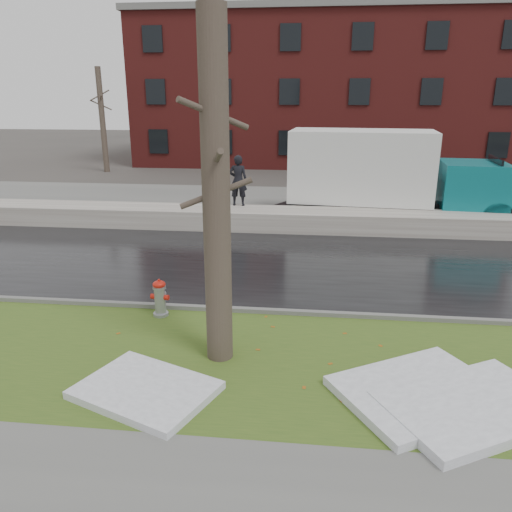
# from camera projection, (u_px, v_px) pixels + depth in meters

# --- Properties ---
(ground) EXTENTS (120.00, 120.00, 0.00)m
(ground) POSITION_uv_depth(u_px,v_px,m) (239.00, 333.00, 10.73)
(ground) COLOR #47423D
(ground) RESTS_ON ground
(verge) EXTENTS (60.00, 4.50, 0.04)m
(verge) POSITION_uv_depth(u_px,v_px,m) (230.00, 362.00, 9.54)
(verge) COLOR #35521B
(verge) RESTS_ON ground
(road) EXTENTS (60.00, 7.00, 0.03)m
(road) POSITION_uv_depth(u_px,v_px,m) (261.00, 264.00, 14.98)
(road) COLOR black
(road) RESTS_ON ground
(parking_lot) EXTENTS (60.00, 9.00, 0.03)m
(parking_lot) POSITION_uv_depth(u_px,v_px,m) (280.00, 205.00, 23.00)
(parking_lot) COLOR slate
(parking_lot) RESTS_ON ground
(curb) EXTENTS (60.00, 0.15, 0.14)m
(curb) POSITION_uv_depth(u_px,v_px,m) (246.00, 311.00, 11.65)
(curb) COLOR slate
(curb) RESTS_ON ground
(snowbank) EXTENTS (60.00, 1.60, 0.75)m
(snowbank) POSITION_uv_depth(u_px,v_px,m) (272.00, 219.00, 18.83)
(snowbank) COLOR #BBB6AB
(snowbank) RESTS_ON ground
(brick_building) EXTENTS (26.00, 12.00, 10.00)m
(brick_building) POSITION_uv_depth(u_px,v_px,m) (323.00, 92.00, 37.29)
(brick_building) COLOR maroon
(brick_building) RESTS_ON ground
(bg_tree_left) EXTENTS (1.40, 1.62, 6.50)m
(bg_tree_left) POSITION_uv_depth(u_px,v_px,m) (102.00, 119.00, 31.76)
(bg_tree_left) COLOR brown
(bg_tree_left) RESTS_ON ground
(bg_tree_center) EXTENTS (1.40, 1.62, 6.50)m
(bg_tree_center) POSITION_uv_depth(u_px,v_px,m) (208.00, 117.00, 34.89)
(bg_tree_center) COLOR brown
(bg_tree_center) RESTS_ON ground
(fire_hydrant) EXTENTS (0.43, 0.38, 0.89)m
(fire_hydrant) POSITION_uv_depth(u_px,v_px,m) (160.00, 296.00, 11.35)
(fire_hydrant) COLOR #94969B
(fire_hydrant) RESTS_ON verge
(tree) EXTENTS (1.28, 1.50, 6.23)m
(tree) POSITION_uv_depth(u_px,v_px,m) (216.00, 197.00, 8.74)
(tree) COLOR brown
(tree) RESTS_ON verge
(box_truck) EXTENTS (10.73, 3.24, 3.55)m
(box_truck) POSITION_uv_depth(u_px,v_px,m) (389.00, 174.00, 19.70)
(box_truck) COLOR black
(box_truck) RESTS_ON ground
(worker) EXTENTS (0.71, 0.47, 1.94)m
(worker) POSITION_uv_depth(u_px,v_px,m) (238.00, 181.00, 19.13)
(worker) COLOR black
(worker) RESTS_ON snowbank
(snow_patch_near) EXTENTS (3.26, 3.05, 0.16)m
(snow_patch_near) POSITION_uv_depth(u_px,v_px,m) (421.00, 392.00, 8.39)
(snow_patch_near) COLOR white
(snow_patch_near) RESTS_ON verge
(snow_patch_far) EXTENTS (2.65, 2.33, 0.14)m
(snow_patch_far) POSITION_uv_depth(u_px,v_px,m) (146.00, 390.00, 8.47)
(snow_patch_far) COLOR white
(snow_patch_far) RESTS_ON verge
(snow_patch_side) EXTENTS (3.32, 2.93, 0.18)m
(snow_patch_side) POSITION_uv_depth(u_px,v_px,m) (473.00, 407.00, 7.98)
(snow_patch_side) COLOR white
(snow_patch_side) RESTS_ON verge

